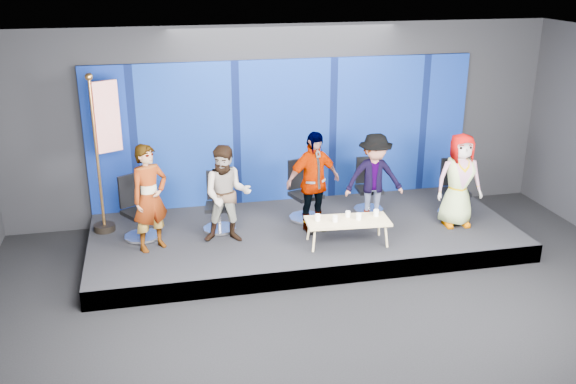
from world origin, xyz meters
name	(u,v)px	position (x,y,z in m)	size (l,w,h in m)	color
ground	(349,321)	(0.00, 0.00, 0.00)	(10.00, 10.00, 0.00)	black
room_walls	(356,145)	(0.00, 0.00, 2.43)	(10.02, 8.02, 3.51)	black
riser	(304,236)	(0.00, 2.50, 0.15)	(7.00, 3.00, 0.30)	black
backdrop	(285,131)	(0.00, 3.95, 1.60)	(7.00, 0.08, 2.60)	navy
chair_a	(139,218)	(-2.67, 2.71, 0.64)	(0.80, 0.80, 1.03)	silver
panelist_a	(150,198)	(-2.48, 2.25, 1.14)	(0.61, 0.40, 1.67)	black
chair_b	(219,211)	(-1.38, 2.76, 0.62)	(0.63, 0.63, 0.97)	silver
panelist_b	(227,194)	(-1.30, 2.27, 1.09)	(0.77, 0.60, 1.58)	black
chair_c	(304,200)	(0.11, 2.91, 0.64)	(0.73, 0.73, 1.04)	silver
panelist_c	(313,182)	(0.12, 2.41, 1.14)	(0.98, 0.41, 1.68)	black
chair_d	(368,194)	(1.32, 3.05, 0.61)	(0.58, 0.58, 0.95)	silver
panelist_d	(374,178)	(1.23, 2.55, 1.07)	(1.00, 0.57, 1.54)	black
chair_e	(453,196)	(2.72, 2.56, 0.62)	(0.59, 0.59, 0.98)	silver
panelist_e	(459,180)	(2.54, 2.09, 1.09)	(0.77, 0.50, 1.59)	black
coffee_table	(348,222)	(0.51, 1.75, 0.67)	(1.34, 0.65, 0.40)	tan
mug_a	(318,217)	(0.05, 1.83, 0.75)	(0.09, 0.09, 0.10)	white
mug_b	(335,219)	(0.30, 1.73, 0.75)	(0.08, 0.08, 0.10)	white
mug_c	(348,214)	(0.55, 1.87, 0.75)	(0.08, 0.08, 0.09)	white
mug_d	(359,216)	(0.69, 1.73, 0.75)	(0.09, 0.09, 0.10)	white
mug_e	(376,213)	(1.01, 1.82, 0.75)	(0.09, 0.09, 0.10)	white
flag_stand	(105,149)	(-3.13, 3.18, 1.68)	(0.58, 0.37, 2.61)	black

